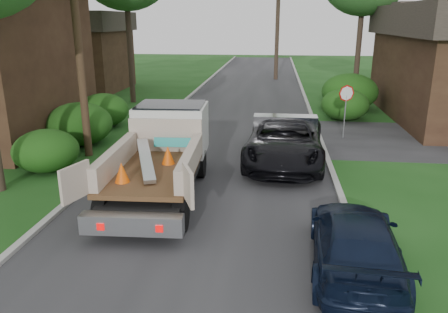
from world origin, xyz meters
name	(u,v)px	position (x,y,z in m)	size (l,w,h in m)	color
ground	(202,213)	(0.00, 0.00, 0.00)	(120.00, 120.00, 0.00)	#174112
road	(234,130)	(0.00, 10.00, 0.00)	(8.00, 90.00, 0.02)	#28282B
curb_left	(155,126)	(-4.10, 10.00, 0.06)	(0.20, 90.00, 0.12)	#9E9E99
curb_right	(317,131)	(4.10, 10.00, 0.06)	(0.20, 90.00, 0.12)	#9E9E99
stop_sign	(346,100)	(5.20, 9.00, 1.78)	(0.71, 0.32, 2.48)	slate
utility_pole	(77,23)	(-5.48, 4.98, 5.17)	(2.42, 1.25, 10.00)	#382619
house_left_far	(76,50)	(-13.50, 22.00, 3.05)	(7.56, 7.56, 6.00)	#331E15
hedge_left_a	(46,151)	(-6.20, 3.00, 0.77)	(2.34, 2.34, 1.53)	#164910
hedge_left_b	(79,124)	(-6.50, 6.50, 0.94)	(2.86, 2.86, 1.87)	#164910
hedge_left_c	(103,110)	(-6.80, 10.00, 0.85)	(2.60, 2.60, 1.70)	#164910
hedge_right_a	(345,105)	(5.80, 13.00, 0.85)	(2.60, 2.60, 1.70)	#164910
hedge_right_b	(350,92)	(6.50, 16.00, 1.10)	(3.38, 3.38, 2.21)	#164910
flatbed_truck	(165,146)	(-1.54, 2.04, 1.37)	(3.12, 6.77, 2.52)	black
black_pickup	(285,141)	(2.40, 5.02, 0.86)	(2.85, 6.18, 1.72)	black
navy_suv	(355,242)	(3.80, -2.50, 0.67)	(1.87, 4.60, 1.33)	black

